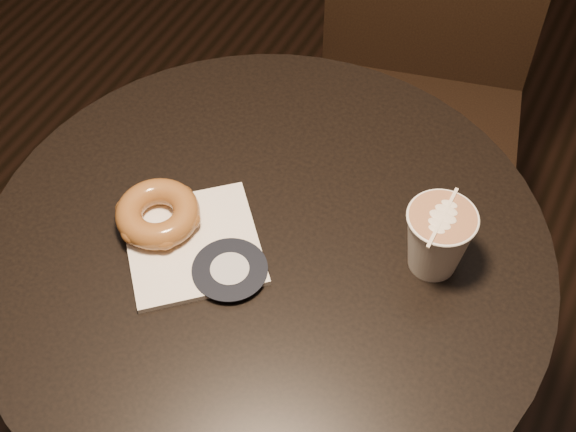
{
  "coord_description": "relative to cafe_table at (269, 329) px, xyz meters",
  "views": [
    {
      "loc": [
        0.28,
        -0.49,
        1.54
      ],
      "look_at": [
        0.01,
        0.03,
        0.79
      ],
      "focal_mm": 50.0,
      "sensor_mm": 36.0,
      "label": 1
    }
  ],
  "objects": [
    {
      "name": "cafe_table",
      "position": [
        0.0,
        0.0,
        0.0
      ],
      "size": [
        0.7,
        0.7,
        0.75
      ],
      "color": "black",
      "rests_on": "ground"
    },
    {
      "name": "chair",
      "position": [
        -0.01,
        0.61,
        0.01
      ],
      "size": [
        0.48,
        0.48,
        1.0
      ],
      "rotation": [
        0.0,
        0.0,
        0.24
      ],
      "color": "black",
      "rests_on": "ground"
    },
    {
      "name": "pastry_bag",
      "position": [
        -0.08,
        -0.04,
        0.2
      ],
      "size": [
        0.22,
        0.22,
        0.01
      ],
      "primitive_type": "cube",
      "rotation": [
        0.0,
        0.0,
        0.73
      ],
      "color": "white",
      "rests_on": "cafe_table"
    },
    {
      "name": "doughnut",
      "position": [
        -0.13,
        -0.03,
        0.22
      ],
      "size": [
        0.1,
        0.1,
        0.03
      ],
      "primitive_type": "torus",
      "color": "brown",
      "rests_on": "pastry_bag"
    },
    {
      "name": "latte_cup",
      "position": [
        0.19,
        0.07,
        0.24
      ],
      "size": [
        0.08,
        0.08,
        0.09
      ],
      "primitive_type": null,
      "color": "silver",
      "rests_on": "cafe_table"
    }
  ]
}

